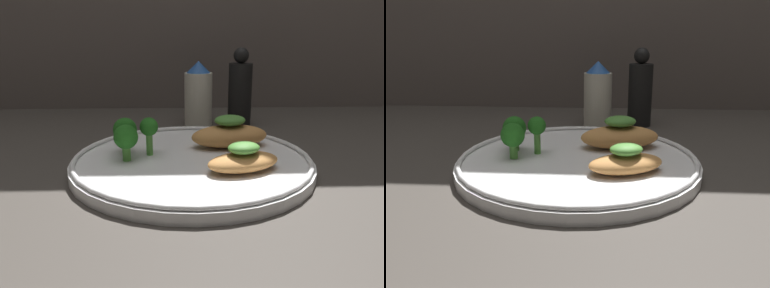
{
  "view_description": "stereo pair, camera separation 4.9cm",
  "coord_description": "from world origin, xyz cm",
  "views": [
    {
      "loc": [
        -1.68,
        -46.89,
        17.48
      ],
      "look_at": [
        0.0,
        0.0,
        3.4
      ],
      "focal_mm": 35.0,
      "sensor_mm": 36.0,
      "label": 1
    },
    {
      "loc": [
        3.21,
        -46.81,
        17.48
      ],
      "look_at": [
        0.0,
        0.0,
        3.4
      ],
      "focal_mm": 35.0,
      "sensor_mm": 36.0,
      "label": 2
    }
  ],
  "objects": [
    {
      "name": "pepper_grinder",
      "position": [
        10.16,
        24.79,
        6.6
      ],
      "size": [
        4.51,
        4.51,
        14.74
      ],
      "color": "black",
      "rests_on": "ground_plane"
    },
    {
      "name": "grilled_meat_middle",
      "position": [
        5.66,
        5.33,
        3.22
      ],
      "size": [
        12.13,
        7.72,
        4.65
      ],
      "color": "#BC7F42",
      "rests_on": "plate"
    },
    {
      "name": "ground_plane",
      "position": [
        0.0,
        0.0,
        -0.5
      ],
      "size": [
        180.0,
        180.0,
        1.0
      ],
      "primitive_type": "cube",
      "color": "#3D3833"
    },
    {
      "name": "broccoli_bunch",
      "position": [
        -8.19,
        1.37,
        4.6
      ],
      "size": [
        6.25,
        6.64,
        5.2
      ],
      "color": "#4C8E38",
      "rests_on": "plate"
    },
    {
      "name": "grilled_meat_front",
      "position": [
        6.01,
        -4.67,
        2.76
      ],
      "size": [
        10.32,
        7.75,
        3.55
      ],
      "color": "#BC7F42",
      "rests_on": "plate"
    },
    {
      "name": "sauce_bottle",
      "position": [
        2.11,
        24.79,
        5.87
      ],
      "size": [
        5.34,
        5.34,
        12.28
      ],
      "color": "silver",
      "rests_on": "ground_plane"
    },
    {
      "name": "plate",
      "position": [
        0.0,
        0.0,
        0.99
      ],
      "size": [
        31.64,
        31.64,
        2.0
      ],
      "color": "white",
      "rests_on": "ground_plane"
    }
  ]
}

